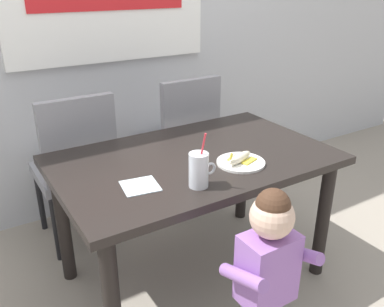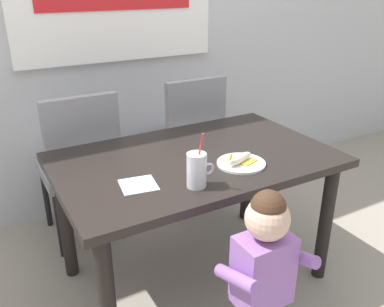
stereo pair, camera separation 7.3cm
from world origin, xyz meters
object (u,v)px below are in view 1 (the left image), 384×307
toddler_standing (268,261)px  milk_cup (199,172)px  dining_table (194,174)px  dining_chair_left (76,163)px  paper_napkin (140,186)px  peeled_banana (240,158)px  dining_chair_right (182,137)px  snack_plate (241,162)px

toddler_standing → milk_cup: bearing=106.2°
dining_table → dining_chair_left: (-0.42, 0.64, -0.08)m
toddler_standing → paper_napkin: toddler_standing is taller
dining_table → peeled_banana: (0.13, -0.19, 0.13)m
dining_chair_right → snack_plate: dining_chair_right is taller
dining_chair_left → dining_chair_right: same height
peeled_banana → snack_plate: bearing=4.0°
dining_chair_left → dining_chair_right: (0.75, 0.04, 0.00)m
toddler_standing → peeled_banana: bearing=66.9°
dining_chair_right → toddler_standing: 1.36m
dining_chair_left → dining_chair_right: 0.75m
dining_table → milk_cup: bearing=-118.7°
peeled_banana → paper_napkin: bearing=175.1°
dining_table → dining_chair_right: (0.33, 0.68, -0.08)m
dining_table → toddler_standing: 0.63m
peeled_banana → toddler_standing: bearing=-113.1°
dining_table → snack_plate: (0.14, -0.19, 0.11)m
peeled_banana → paper_napkin: size_ratio=1.17×
dining_chair_right → milk_cup: 1.10m
dining_table → dining_chair_right: bearing=64.1°
toddler_standing → peeled_banana: toddler_standing is taller
toddler_standing → dining_chair_left: bearing=106.1°
dining_chair_left → peeled_banana: size_ratio=5.48×
dining_table → toddler_standing: bearing=-94.7°
dining_chair_right → toddler_standing: bearing=73.7°
dining_chair_right → toddler_standing: size_ratio=1.15×
paper_napkin → peeled_banana: bearing=-4.9°
dining_table → peeled_banana: size_ratio=7.77×
peeled_banana → paper_napkin: 0.50m
milk_cup → snack_plate: (0.29, 0.09, -0.06)m
toddler_standing → snack_plate: bearing=66.1°
milk_cup → dining_table: bearing=61.3°
dining_table → toddler_standing: size_ratio=1.62×
toddler_standing → peeled_banana: 0.52m
peeled_banana → dining_chair_left: bearing=123.5°
dining_table → paper_napkin: bearing=-157.6°
dining_table → snack_plate: 0.26m
dining_chair_left → snack_plate: size_ratio=4.17×
dining_chair_right → peeled_banana: bearing=77.3°
dining_table → milk_cup: 0.36m
peeled_banana → dining_table: bearing=124.5°
paper_napkin → toddler_standing: bearing=-56.5°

